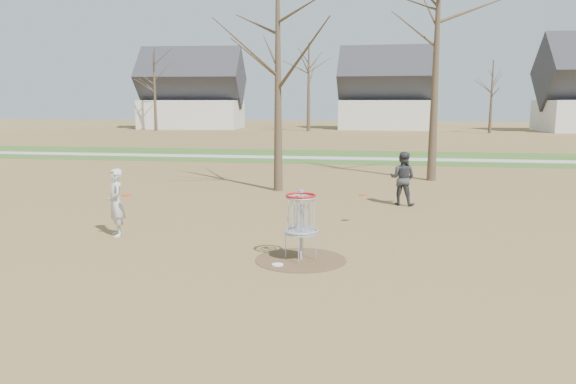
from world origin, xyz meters
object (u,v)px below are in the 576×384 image
at_px(disc_grounded, 278,265).
at_px(player_standing, 116,203).
at_px(disc_golf_basket, 301,214).
at_px(player_throwing, 403,178).

bearing_deg(disc_grounded, player_standing, 156.90).
bearing_deg(player_standing, disc_golf_basket, 37.67).
bearing_deg(disc_golf_basket, player_throwing, 71.22).
xyz_separation_m(player_standing, disc_golf_basket, (4.47, -1.29, 0.13)).
xyz_separation_m(player_standing, disc_grounded, (4.09, -1.74, -0.76)).
height_order(disc_grounded, disc_golf_basket, disc_golf_basket).
height_order(player_throwing, disc_grounded, player_throwing).
bearing_deg(disc_grounded, player_throwing, 69.57).
bearing_deg(disc_golf_basket, player_standing, 163.95).
bearing_deg(disc_golf_basket, disc_grounded, -129.48).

